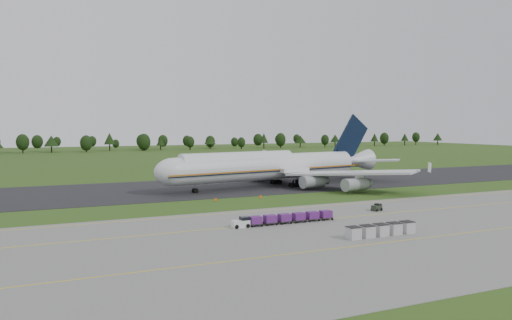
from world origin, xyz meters
name	(u,v)px	position (x,y,z in m)	size (l,w,h in m)	color
ground	(268,201)	(0.00, 0.00, 0.00)	(600.00, 600.00, 0.00)	#2C4A16
apron	(367,233)	(0.00, -34.00, 0.03)	(300.00, 52.00, 0.06)	slate
taxiway	(222,186)	(0.00, 28.00, 0.04)	(300.00, 40.00, 0.08)	black
apron_markings	(341,224)	(0.00, -26.98, 0.06)	(300.00, 30.20, 0.01)	yellow
tree_line	(60,142)	(-30.41, 219.76, 6.15)	(525.44, 23.06, 11.48)	black
aircraft	(272,166)	(11.70, 22.24, 5.50)	(68.84, 65.96, 19.25)	silver
baggage_train	(283,218)	(-8.26, -22.63, 0.91)	(17.99, 1.63, 1.57)	silver
utility_cart	(377,208)	(13.33, -19.01, 0.57)	(2.14, 1.59, 1.05)	#252C1F
uld_row	(381,230)	(0.60, -36.48, 0.95)	(11.38, 1.78, 1.76)	#B1B1B1
edge_markers	(239,198)	(-4.77, 4.95, 0.27)	(10.95, 0.30, 0.60)	#FF5908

